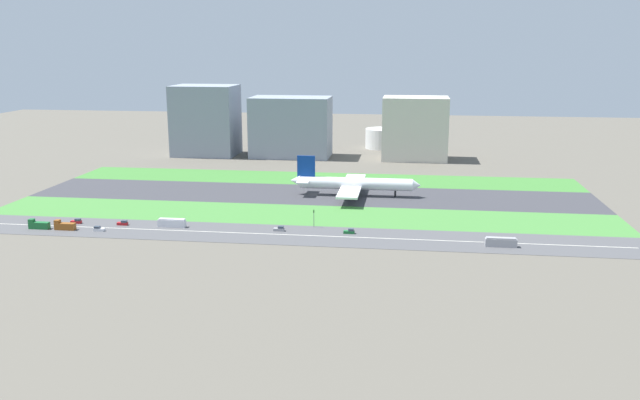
# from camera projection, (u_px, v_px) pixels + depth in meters

# --- Properties ---
(ground_plane) EXTENTS (800.00, 800.00, 0.00)m
(ground_plane) POSITION_uv_depth(u_px,v_px,m) (313.00, 195.00, 333.15)
(ground_plane) COLOR #5B564C
(runway) EXTENTS (280.00, 46.00, 0.10)m
(runway) POSITION_uv_depth(u_px,v_px,m) (313.00, 195.00, 333.14)
(runway) COLOR #38383D
(runway) RESTS_ON ground_plane
(grass_median_north) EXTENTS (280.00, 36.00, 0.10)m
(grass_median_north) POSITION_uv_depth(u_px,v_px,m) (323.00, 179.00, 372.69)
(grass_median_north) COLOR #3D7A33
(grass_median_north) RESTS_ON ground_plane
(grass_median_south) EXTENTS (280.00, 36.00, 0.10)m
(grass_median_south) POSITION_uv_depth(u_px,v_px,m) (299.00, 215.00, 293.58)
(grass_median_south) COLOR #427F38
(grass_median_south) RESTS_ON ground_plane
(highway) EXTENTS (280.00, 28.00, 0.10)m
(highway) POSITION_uv_depth(u_px,v_px,m) (286.00, 235.00, 262.71)
(highway) COLOR #4C4C4F
(highway) RESTS_ON ground_plane
(highway_centerline) EXTENTS (266.00, 0.50, 0.01)m
(highway_centerline) POSITION_uv_depth(u_px,v_px,m) (286.00, 235.00, 262.70)
(highway_centerline) COLOR silver
(highway_centerline) RESTS_ON highway
(airliner) EXTENTS (65.00, 56.00, 19.70)m
(airliner) POSITION_uv_depth(u_px,v_px,m) (352.00, 184.00, 329.10)
(airliner) COLOR white
(airliner) RESTS_ON runway
(car_4) EXTENTS (4.40, 1.80, 2.00)m
(car_4) POSITION_uv_depth(u_px,v_px,m) (99.00, 229.00, 267.61)
(car_4) COLOR silver
(car_4) RESTS_ON highway
(bus_1) EXTENTS (11.60, 2.50, 3.50)m
(bus_1) POSITION_uv_depth(u_px,v_px,m) (172.00, 223.00, 273.51)
(bus_1) COLOR silver
(bus_1) RESTS_ON highway
(car_0) EXTENTS (4.40, 1.80, 2.00)m
(car_0) POSITION_uv_depth(u_px,v_px,m) (123.00, 223.00, 276.49)
(car_0) COLOR #B2191E
(car_0) RESTS_ON highway
(car_2) EXTENTS (4.40, 1.80, 2.00)m
(car_2) POSITION_uv_depth(u_px,v_px,m) (77.00, 221.00, 279.17)
(car_2) COLOR #B2191E
(car_2) RESTS_ON highway
(truck_1) EXTENTS (8.40, 2.50, 4.00)m
(truck_1) POSITION_uv_depth(u_px,v_px,m) (39.00, 225.00, 270.82)
(truck_1) COLOR #19662D
(truck_1) RESTS_ON highway
(truck_0) EXTENTS (8.40, 2.50, 4.00)m
(truck_0) POSITION_uv_depth(u_px,v_px,m) (64.00, 226.00, 269.35)
(truck_0) COLOR brown
(truck_0) RESTS_ON highway
(car_3) EXTENTS (4.40, 1.80, 2.00)m
(car_3) POSITION_uv_depth(u_px,v_px,m) (279.00, 229.00, 267.81)
(car_3) COLOR #99999E
(car_3) RESTS_ON highway
(bus_0) EXTENTS (11.60, 2.50, 3.50)m
(bus_0) POSITION_uv_depth(u_px,v_px,m) (501.00, 242.00, 246.73)
(bus_0) COLOR #99999E
(bus_0) RESTS_ON highway
(car_1) EXTENTS (4.40, 1.80, 2.00)m
(car_1) POSITION_uv_depth(u_px,v_px,m) (350.00, 231.00, 264.09)
(car_1) COLOR #19662D
(car_1) RESTS_ON highway
(traffic_light) EXTENTS (0.36, 0.50, 7.20)m
(traffic_light) POSITION_uv_depth(u_px,v_px,m) (314.00, 217.00, 273.06)
(traffic_light) COLOR #4C4C51
(traffic_light) RESTS_ON highway
(terminal_building) EXTENTS (41.84, 32.67, 47.07)m
(terminal_building) POSITION_uv_depth(u_px,v_px,m) (206.00, 120.00, 449.47)
(terminal_building) COLOR gray
(terminal_building) RESTS_ON ground_plane
(hangar_building) EXTENTS (52.43, 30.68, 39.88)m
(hangar_building) POSITION_uv_depth(u_px,v_px,m) (291.00, 127.00, 442.63)
(hangar_building) COLOR gray
(hangar_building) RESTS_ON ground_plane
(office_tower) EXTENTS (41.98, 28.97, 40.74)m
(office_tower) POSITION_uv_depth(u_px,v_px,m) (415.00, 128.00, 431.81)
(office_tower) COLOR beige
(office_tower) RESTS_ON ground_plane
(fuel_tank_west) EXTENTS (25.23, 25.23, 14.26)m
(fuel_tank_west) POSITION_uv_depth(u_px,v_px,m) (383.00, 138.00, 481.20)
(fuel_tank_west) COLOR silver
(fuel_tank_west) RESTS_ON ground_plane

